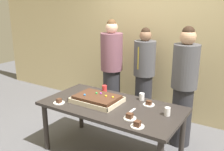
# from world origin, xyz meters

# --- Properties ---
(interior_back_panel) EXTENTS (8.00, 0.12, 3.00)m
(interior_back_panel) POSITION_xyz_m (0.00, 1.60, 1.50)
(interior_back_panel) COLOR #CCB784
(interior_back_panel) RESTS_ON ground_plane
(party_table) EXTENTS (1.85, 0.93, 0.73)m
(party_table) POSITION_xyz_m (0.00, 0.00, 0.65)
(party_table) COLOR #2D2826
(party_table) RESTS_ON ground_plane
(sheet_cake) EXTENTS (0.64, 0.46, 0.11)m
(sheet_cake) POSITION_xyz_m (-0.22, -0.02, 0.77)
(sheet_cake) COLOR beige
(sheet_cake) RESTS_ON party_table
(plated_slice_near_left) EXTENTS (0.15, 0.15, 0.07)m
(plated_slice_near_left) POSITION_xyz_m (0.56, -0.36, 0.75)
(plated_slice_near_left) COLOR white
(plated_slice_near_left) RESTS_ON party_table
(plated_slice_near_right) EXTENTS (0.15, 0.15, 0.07)m
(plated_slice_near_right) POSITION_xyz_m (0.40, -0.23, 0.75)
(plated_slice_near_right) COLOR white
(plated_slice_near_right) RESTS_ON party_table
(plated_slice_far_left) EXTENTS (0.15, 0.15, 0.07)m
(plated_slice_far_left) POSITION_xyz_m (-0.62, -0.32, 0.75)
(plated_slice_far_left) COLOR white
(plated_slice_far_left) RESTS_ON party_table
(plated_slice_far_right) EXTENTS (0.15, 0.15, 0.06)m
(plated_slice_far_right) POSITION_xyz_m (0.41, 0.25, 0.75)
(plated_slice_far_right) COLOR white
(plated_slice_far_right) RESTS_ON party_table
(drink_cup_nearest) EXTENTS (0.07, 0.07, 0.10)m
(drink_cup_nearest) POSITION_xyz_m (0.73, 0.09, 0.78)
(drink_cup_nearest) COLOR white
(drink_cup_nearest) RESTS_ON party_table
(drink_cup_middle) EXTENTS (0.07, 0.07, 0.10)m
(drink_cup_middle) POSITION_xyz_m (0.26, 0.37, 0.78)
(drink_cup_middle) COLOR white
(drink_cup_middle) RESTS_ON party_table
(drink_cup_far_end) EXTENTS (0.07, 0.07, 0.10)m
(drink_cup_far_end) POSITION_xyz_m (-0.36, 0.37, 0.78)
(drink_cup_far_end) COLOR red
(drink_cup_far_end) RESTS_ON party_table
(cake_server_utensil) EXTENTS (0.03, 0.20, 0.01)m
(cake_server_utensil) POSITION_xyz_m (0.32, -0.05, 0.73)
(cake_server_utensil) COLOR silver
(cake_server_utensil) RESTS_ON party_table
(person_serving_front) EXTENTS (0.36, 0.36, 1.63)m
(person_serving_front) POSITION_xyz_m (-0.08, 1.14, 0.84)
(person_serving_front) COLOR #28282D
(person_serving_front) RESTS_ON ground_plane
(person_green_shirt_behind) EXTENTS (0.38, 0.38, 1.75)m
(person_green_shirt_behind) POSITION_xyz_m (-0.64, 1.01, 0.90)
(person_green_shirt_behind) COLOR #28282D
(person_green_shirt_behind) RESTS_ON ground_plane
(person_striped_tie_right) EXTENTS (0.36, 0.36, 1.72)m
(person_striped_tie_right) POSITION_xyz_m (0.70, 0.77, 0.89)
(person_striped_tie_right) COLOR #28282D
(person_striped_tie_right) RESTS_ON ground_plane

